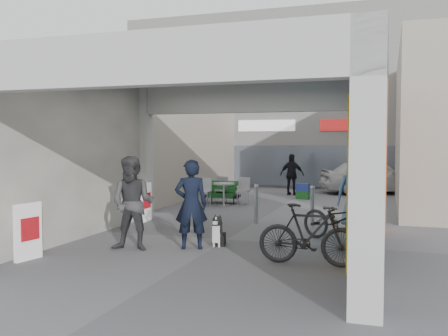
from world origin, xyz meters
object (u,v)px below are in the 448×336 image
(man_with_dog, at_px, (191,204))
(bicycle_rear, at_px, (309,235))
(cafe_set, at_px, (223,195))
(man_back_turned, at_px, (133,203))
(produce_stand, at_px, (223,194))
(border_collie, at_px, (218,233))
(white_van, at_px, (373,176))
(man_crates, at_px, (292,175))
(man_elderly, at_px, (356,192))
(bicycle_front, at_px, (340,219))

(man_with_dog, xyz_separation_m, bicycle_rear, (2.36, -0.58, -0.35))
(cafe_set, relative_size, man_back_turned, 0.82)
(produce_stand, relative_size, border_collie, 1.76)
(white_van, bearing_deg, bicycle_rear, 155.62)
(border_collie, xyz_separation_m, man_crates, (-0.35, 9.88, 0.55))
(man_with_dog, height_order, man_elderly, man_elderly)
(white_van, bearing_deg, man_crates, 96.50)
(border_collie, xyz_separation_m, man_back_turned, (-1.42, -0.87, 0.65))
(man_elderly, distance_m, bicycle_rear, 3.86)
(produce_stand, height_order, border_collie, produce_stand)
(produce_stand, distance_m, man_with_dog, 7.31)
(man_back_turned, bearing_deg, man_with_dog, 16.06)
(man_back_turned, xyz_separation_m, bicycle_front, (3.69, 2.02, -0.42))
(produce_stand, relative_size, man_crates, 0.70)
(produce_stand, bearing_deg, bicycle_front, -74.60)
(produce_stand, height_order, man_back_turned, man_back_turned)
(cafe_set, height_order, border_collie, cafe_set)
(man_back_turned, xyz_separation_m, white_van, (4.04, 12.31, -0.20))
(border_collie, distance_m, white_van, 11.75)
(bicycle_front, distance_m, bicycle_rear, 2.16)
(border_collie, bearing_deg, bicycle_rear, -40.73)
(border_collie, height_order, man_with_dog, man_with_dog)
(man_back_turned, bearing_deg, border_collie, 23.01)
(border_collie, relative_size, man_with_dog, 0.37)
(border_collie, relative_size, bicycle_front, 0.35)
(cafe_set, xyz_separation_m, produce_stand, (-0.17, 0.44, -0.02))
(man_with_dog, bearing_deg, cafe_set, -97.80)
(border_collie, xyz_separation_m, bicycle_rear, (1.95, -0.99, 0.26))
(man_back_turned, bearing_deg, bicycle_front, 20.23)
(man_crates, bearing_deg, man_elderly, 117.35)
(man_crates, height_order, white_van, man_crates)
(man_back_turned, relative_size, white_van, 0.44)
(man_crates, bearing_deg, man_with_dog, 95.19)
(bicycle_front, xyz_separation_m, white_van, (0.35, 10.30, 0.22))
(man_back_turned, height_order, man_crates, man_back_turned)
(man_elderly, xyz_separation_m, man_crates, (-2.83, 7.07, -0.10))
(cafe_set, height_order, bicycle_rear, bicycle_rear)
(produce_stand, bearing_deg, white_van, 22.08)
(bicycle_front, relative_size, bicycle_rear, 1.07)
(bicycle_front, bearing_deg, cafe_set, 69.19)
(cafe_set, xyz_separation_m, white_van, (4.58, 5.22, 0.38))
(white_van, bearing_deg, bicycle_front, 156.73)
(cafe_set, bearing_deg, man_back_turned, -85.65)
(bicycle_front, bearing_deg, white_van, 27.45)
(man_back_turned, xyz_separation_m, man_crates, (1.07, 10.75, -0.10))
(bicycle_front, bearing_deg, bicycle_rear, -158.93)
(produce_stand, distance_m, bicycle_rear, 8.68)
(produce_stand, height_order, man_elderly, man_elderly)
(man_with_dog, height_order, bicycle_front, man_with_dog)
(man_with_dog, xyz_separation_m, white_van, (3.03, 11.85, -0.17))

